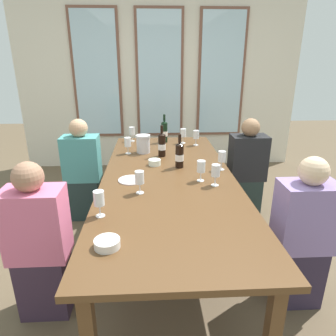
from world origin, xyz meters
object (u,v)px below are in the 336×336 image
(wine_bottle_0, at_px, (164,132))
(tasting_bowl_0, at_px, (155,162))
(wine_glass_4, at_px, (216,172))
(wine_glass_6, at_px, (196,135))
(metal_pitcher, at_px, (143,144))
(wine_glass_2, at_px, (132,132))
(wine_glass_5, at_px, (140,178))
(seated_person_3, at_px, (302,237))
(wine_glass_0, at_px, (222,157))
(seated_person_0, at_px, (83,173))
(white_plate_0, at_px, (131,180))
(seated_person_2, at_px, (40,246))
(wine_glass_3, at_px, (201,167))
(wine_glass_1, at_px, (99,199))
(dining_table, at_px, (168,183))
(wine_bottle_2, at_px, (162,144))
(tasting_bowl_1, at_px, (107,243))
(wine_glass_7, at_px, (183,134))
(seated_person_1, at_px, (246,172))
(wine_glass_8, at_px, (128,143))
(wine_bottle_1, at_px, (180,155))

(wine_bottle_0, relative_size, tasting_bowl_0, 2.87)
(wine_glass_4, distance_m, wine_glass_6, 1.18)
(metal_pitcher, xyz_separation_m, tasting_bowl_0, (0.11, -0.41, -0.07))
(wine_glass_2, bearing_deg, metal_pitcher, -72.88)
(wine_glass_5, distance_m, seated_person_3, 1.21)
(wine_glass_0, distance_m, seated_person_0, 1.52)
(white_plate_0, distance_m, seated_person_0, 0.99)
(white_plate_0, height_order, seated_person_2, seated_person_2)
(wine_glass_3, bearing_deg, wine_glass_1, -143.10)
(dining_table, bearing_deg, metal_pitcher, 107.79)
(wine_glass_5, bearing_deg, wine_bottle_2, 77.64)
(tasting_bowl_0, height_order, tasting_bowl_1, tasting_bowl_0)
(wine_glass_3, height_order, wine_glass_4, same)
(metal_pitcher, xyz_separation_m, seated_person_3, (1.12, -1.36, -0.31))
(wine_glass_4, height_order, wine_glass_6, same)
(wine_glass_2, height_order, seated_person_2, seated_person_2)
(tasting_bowl_0, bearing_deg, wine_glass_0, -14.85)
(white_plate_0, distance_m, wine_glass_1, 0.62)
(wine_glass_1, xyz_separation_m, wine_glass_2, (0.10, 1.84, -0.00))
(wine_glass_1, bearing_deg, wine_glass_0, 39.88)
(wine_glass_5, distance_m, wine_glass_7, 1.46)
(wine_bottle_0, bearing_deg, wine_glass_7, -16.00)
(tasting_bowl_1, xyz_separation_m, seated_person_1, (1.27, 1.63, -0.24))
(wine_glass_0, xyz_separation_m, wine_glass_7, (-0.25, 0.92, 0.00))
(wine_glass_3, relative_size, wine_glass_8, 1.00)
(tasting_bowl_1, xyz_separation_m, wine_glass_5, (0.15, 0.68, 0.10))
(wine_bottle_1, height_order, wine_glass_7, wine_bottle_1)
(tasting_bowl_1, bearing_deg, wine_glass_1, 104.81)
(wine_bottle_0, bearing_deg, wine_glass_8, -132.30)
(white_plate_0, height_order, wine_bottle_2, wine_bottle_2)
(wine_bottle_1, bearing_deg, metal_pitcher, 125.37)
(wine_bottle_1, relative_size, wine_bottle_2, 0.97)
(white_plate_0, xyz_separation_m, wine_glass_7, (0.54, 1.13, 0.11))
(dining_table, height_order, wine_glass_6, wine_glass_6)
(wine_glass_7, relative_size, seated_person_2, 0.16)
(metal_pitcher, distance_m, wine_glass_7, 0.58)
(wine_bottle_0, bearing_deg, seated_person_2, -116.91)
(wine_bottle_1, xyz_separation_m, wine_glass_8, (-0.50, 0.45, -0.00))
(wine_glass_7, bearing_deg, seated_person_1, -33.32)
(white_plate_0, xyz_separation_m, seated_person_2, (-0.58, -0.58, -0.22))
(metal_pitcher, bearing_deg, wine_glass_0, -38.49)
(wine_glass_0, bearing_deg, wine_glass_4, -109.94)
(wine_glass_8, bearing_deg, tasting_bowl_1, -89.77)
(wine_glass_7, xyz_separation_m, seated_person_0, (-1.12, -0.36, -0.33))
(wine_glass_6, height_order, wine_glass_8, same)
(white_plate_0, bearing_deg, metal_pitcher, 83.97)
(wine_bottle_0, height_order, wine_glass_5, wine_bottle_0)
(wine_glass_0, height_order, wine_glass_4, same)
(tasting_bowl_1, xyz_separation_m, seated_person_0, (-0.50, 1.70, -0.24))
(tasting_bowl_1, height_order, seated_person_3, seated_person_3)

